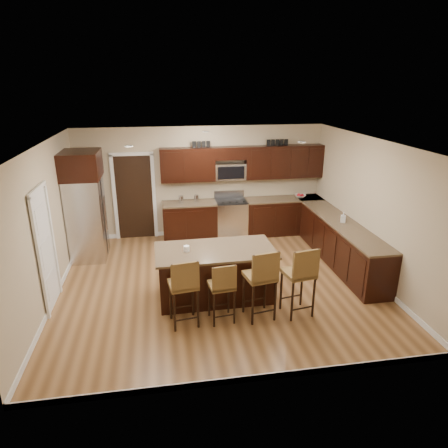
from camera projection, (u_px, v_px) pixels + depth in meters
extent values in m
plane|color=brown|center=(219.00, 283.00, 7.75)|extent=(6.00, 6.00, 0.00)
plane|color=silver|center=(218.00, 143.00, 6.84)|extent=(6.00, 6.00, 0.00)
plane|color=tan|center=(202.00, 182.00, 9.85)|extent=(6.00, 0.00, 6.00)
plane|color=tan|center=(46.00, 226.00, 6.84)|extent=(0.00, 5.50, 5.50)
plane|color=tan|center=(371.00, 209.00, 7.75)|extent=(0.00, 5.50, 5.50)
cube|color=black|center=(190.00, 221.00, 9.82)|extent=(1.30, 0.60, 0.88)
cube|color=black|center=(283.00, 216.00, 10.19)|extent=(1.94, 0.60, 0.88)
cube|color=black|center=(341.00, 244.00, 8.46)|extent=(0.60, 3.35, 0.88)
cube|color=brown|center=(189.00, 203.00, 9.67)|extent=(1.30, 0.63, 0.04)
cube|color=brown|center=(284.00, 199.00, 10.03)|extent=(1.94, 0.63, 0.04)
cube|color=brown|center=(343.00, 224.00, 8.30)|extent=(0.63, 3.35, 0.04)
cube|color=black|center=(188.00, 165.00, 9.48)|extent=(1.30, 0.33, 0.80)
cube|color=black|center=(284.00, 162.00, 9.85)|extent=(1.94, 0.33, 0.80)
cube|color=black|center=(230.00, 153.00, 9.56)|extent=(0.76, 0.33, 0.30)
cube|color=silver|center=(231.00, 219.00, 9.98)|extent=(0.76, 0.64, 0.90)
cube|color=black|center=(231.00, 201.00, 9.82)|extent=(0.76, 0.60, 0.03)
cube|color=black|center=(233.00, 223.00, 9.70)|extent=(0.65, 0.01, 0.45)
cube|color=silver|center=(229.00, 194.00, 10.04)|extent=(0.76, 0.05, 0.18)
cube|color=silver|center=(230.00, 171.00, 9.73)|extent=(0.76, 0.31, 0.40)
cube|color=black|center=(135.00, 197.00, 9.69)|extent=(0.85, 0.03, 2.06)
cube|color=white|center=(45.00, 251.00, 6.67)|extent=(0.03, 0.80, 2.04)
cube|color=black|center=(215.00, 274.00, 7.14)|extent=(2.01, 1.03, 0.88)
cube|color=brown|center=(215.00, 250.00, 6.99)|extent=(2.11, 1.13, 0.04)
cube|color=black|center=(216.00, 293.00, 7.28)|extent=(1.92, 0.94, 0.09)
cube|color=brown|center=(183.00, 284.00, 6.24)|extent=(0.49, 0.49, 0.06)
cube|color=brown|center=(185.00, 277.00, 5.99)|extent=(0.43, 0.10, 0.46)
cylinder|color=black|center=(173.00, 312.00, 6.16)|extent=(0.04, 0.04, 0.67)
cylinder|color=black|center=(197.00, 310.00, 6.22)|extent=(0.04, 0.04, 0.67)
cylinder|color=black|center=(172.00, 300.00, 6.51)|extent=(0.04, 0.04, 0.67)
cylinder|color=black|center=(194.00, 298.00, 6.56)|extent=(0.04, 0.04, 0.67)
cube|color=brown|center=(221.00, 285.00, 6.35)|extent=(0.43, 0.43, 0.06)
cube|color=brown|center=(224.00, 279.00, 6.13)|extent=(0.39, 0.08, 0.42)
cylinder|color=black|center=(213.00, 310.00, 6.29)|extent=(0.03, 0.03, 0.60)
cylinder|color=black|center=(233.00, 308.00, 6.34)|extent=(0.03, 0.03, 0.60)
cylinder|color=black|center=(210.00, 299.00, 6.60)|extent=(0.03, 0.03, 0.60)
cylinder|color=black|center=(230.00, 297.00, 6.65)|extent=(0.03, 0.03, 0.60)
cube|color=brown|center=(260.00, 276.00, 6.41)|extent=(0.53, 0.53, 0.07)
cube|color=brown|center=(266.00, 268.00, 6.15)|extent=(0.46, 0.12, 0.49)
cylinder|color=black|center=(250.00, 304.00, 6.33)|extent=(0.04, 0.04, 0.71)
cylinder|color=black|center=(274.00, 302.00, 6.39)|extent=(0.04, 0.04, 0.71)
cylinder|color=black|center=(245.00, 292.00, 6.70)|extent=(0.04, 0.04, 0.71)
cylinder|color=black|center=(268.00, 290.00, 6.76)|extent=(0.04, 0.04, 0.71)
cube|color=silver|center=(87.00, 219.00, 8.61)|extent=(0.72, 0.89, 1.79)
cube|color=black|center=(104.00, 218.00, 8.67)|extent=(0.01, 0.02, 1.70)
cylinder|color=silver|center=(105.00, 215.00, 8.57)|extent=(0.02, 0.02, 0.80)
cylinder|color=silver|center=(106.00, 213.00, 8.72)|extent=(0.02, 0.02, 0.80)
cube|color=black|center=(80.00, 165.00, 8.21)|extent=(0.78, 0.95, 0.56)
cube|color=brown|center=(234.00, 249.00, 9.28)|extent=(0.99, 0.86, 0.01)
imported|color=silver|center=(300.00, 196.00, 10.08)|extent=(0.37, 0.37, 0.07)
imported|color=#B2B2B2|center=(343.00, 217.00, 8.28)|extent=(0.13, 0.13, 0.22)
cylinder|color=silver|center=(181.00, 199.00, 9.60)|extent=(0.12, 0.12, 0.18)
cylinder|color=silver|center=(196.00, 199.00, 9.66)|extent=(0.11, 0.11, 0.18)
cylinder|color=white|center=(187.00, 249.00, 6.89)|extent=(0.10, 0.10, 0.10)
cube|color=brown|center=(299.00, 273.00, 6.51)|extent=(0.53, 0.53, 0.07)
cube|color=brown|center=(306.00, 265.00, 6.25)|extent=(0.46, 0.12, 0.49)
cylinder|color=black|center=(289.00, 301.00, 6.43)|extent=(0.04, 0.04, 0.71)
cylinder|color=black|center=(313.00, 299.00, 6.49)|extent=(0.04, 0.04, 0.71)
cylinder|color=black|center=(282.00, 289.00, 6.80)|extent=(0.04, 0.04, 0.71)
cylinder|color=black|center=(304.00, 287.00, 6.86)|extent=(0.04, 0.04, 0.71)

